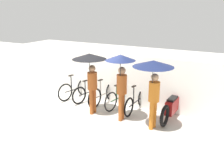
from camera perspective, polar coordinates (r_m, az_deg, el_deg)
ground_plane at (r=8.32m, az=-6.95°, el=-7.65°), size 30.00×30.00×0.00m
back_wall at (r=9.43m, az=-0.81°, el=1.60°), size 11.91×0.12×1.89m
parked_bicycle_0 at (r=10.01m, az=-8.44°, el=-1.09°), size 0.52×1.66×1.11m
parked_bicycle_1 at (r=9.63m, az=-5.34°, el=-1.82°), size 0.56×1.60×0.96m
parked_bicycle_2 at (r=9.29m, az=-1.91°, el=-2.25°), size 0.44×1.79×1.08m
parked_bicycle_3 at (r=9.01m, az=1.77°, el=-2.99°), size 0.45×1.72×1.07m
parked_bicycle_4 at (r=8.71m, az=5.48°, el=-3.94°), size 0.44×1.75×1.04m
pedestrian_leading at (r=8.03m, az=-4.98°, el=4.14°), size 1.09×1.09×2.08m
pedestrian_center at (r=7.52m, az=2.06°, el=2.97°), size 0.91×0.91×2.15m
pedestrian_trailing at (r=7.01m, az=9.46°, el=2.28°), size 1.15×1.15×2.09m
motorcycle at (r=8.33m, az=13.53°, el=-5.06°), size 0.58×2.09×0.91m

